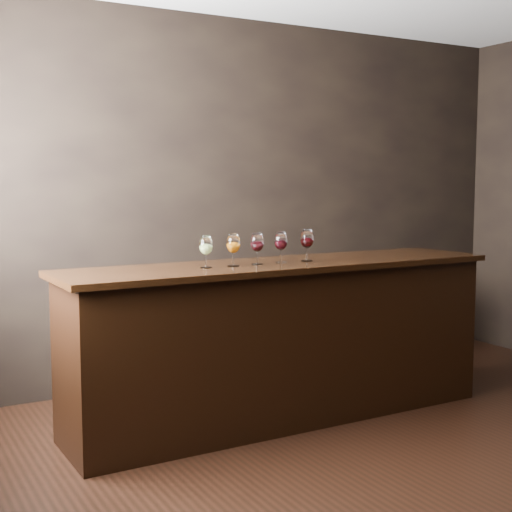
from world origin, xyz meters
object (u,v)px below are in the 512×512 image
back_bar_shelf (258,324)px  glass_white (206,246)px  glass_amber (233,244)px  glass_red_a (257,243)px  glass_red_b (281,242)px  glass_red_c (307,239)px  bar_counter (283,344)px

back_bar_shelf → glass_white: 1.48m
back_bar_shelf → glass_amber: 1.38m
back_bar_shelf → glass_amber: size_ratio=11.95×
back_bar_shelf → glass_white: size_ratio=12.29×
glass_red_a → glass_red_b: size_ratio=1.01×
glass_amber → glass_white: bearing=178.8°
glass_red_a → glass_red_b: bearing=7.0°
glass_amber → glass_red_c: bearing=2.2°
glass_white → glass_red_b: (0.54, 0.03, 0.00)m
glass_amber → glass_red_c: (0.55, 0.02, 0.01)m
back_bar_shelf → glass_red_b: bearing=-110.4°
bar_counter → glass_red_b: bearing=-174.1°
bar_counter → glass_white: size_ratio=14.52×
back_bar_shelf → glass_white: glass_white is taller
glass_red_b → glass_amber: bearing=-174.9°
glass_red_b → back_bar_shelf: bearing=69.6°
glass_amber → glass_red_b: bearing=5.1°
bar_counter → glass_red_c: bearing=-5.2°
glass_red_c → glass_red_a: bearing=-178.1°
glass_white → glass_red_b: size_ratio=0.99×
glass_white → glass_amber: 0.18m
bar_counter → glass_white: (-0.56, -0.03, 0.66)m
glass_white → glass_amber: size_ratio=0.97×
glass_white → glass_red_a: (0.35, 0.00, 0.00)m
glass_red_c → back_bar_shelf: bearing=81.0°
glass_red_c → glass_red_b: bearing=176.9°
glass_red_b → glass_red_c: (0.19, -0.01, 0.01)m
back_bar_shelf → glass_red_a: glass_red_a is taller
bar_counter → glass_red_a: 0.70m
bar_counter → glass_red_b: size_ratio=14.43×
glass_white → glass_red_c: (0.73, 0.02, 0.01)m
glass_white → glass_red_b: glass_red_b is taller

